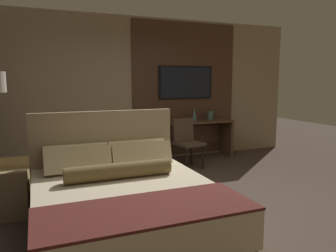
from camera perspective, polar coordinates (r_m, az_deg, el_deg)
The scene contains 9 objects.
ground_plane at distance 4.30m, azimuth 3.21°, elevation -13.72°, with size 16.00×16.00×0.00m, color #4C3D33.
wall_back_tv_panel at distance 6.48m, azimuth -5.41°, elevation 6.27°, with size 7.20×0.09×2.80m.
bed at distance 3.47m, azimuth -7.78°, elevation -13.13°, with size 1.77×2.09×1.21m.
desk at distance 6.67m, azimuth 3.80°, elevation -1.25°, with size 1.76×0.51×0.77m.
tv at distance 6.77m, azimuth 3.10°, elevation 7.57°, with size 1.18×0.04×0.67m.
desk_chair at distance 5.97m, azimuth 3.23°, elevation -2.18°, with size 0.53×0.53×0.90m.
vase_tall at distance 6.69m, azimuth 4.60°, elevation 2.07°, with size 0.11×0.11×0.26m.
vase_short at distance 6.89m, azimuth 7.39°, elevation 1.86°, with size 0.12×0.12×0.18m.
book at distance 6.30m, azimuth -1.51°, elevation 0.68°, with size 0.25×0.20×0.03m.
Camera 1 is at (-1.73, -3.60, 1.58)m, focal length 35.00 mm.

